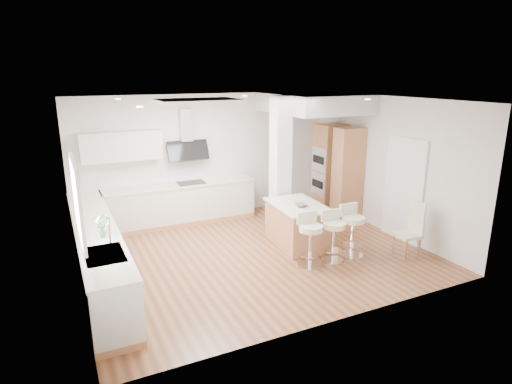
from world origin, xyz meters
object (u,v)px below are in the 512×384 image
bar_stool_b (333,233)px  dining_chair (412,227)px  peninsula (297,224)px  bar_stool_c (352,228)px  bar_stool_a (310,237)px

bar_stool_b → dining_chair: size_ratio=0.89×
peninsula → bar_stool_c: 1.09m
bar_stool_b → dining_chair: dining_chair is taller
bar_stool_a → bar_stool_c: bar_stool_c is taller
bar_stool_a → bar_stool_c: (0.92, 0.04, 0.01)m
peninsula → bar_stool_b: (0.18, -0.92, 0.10)m
dining_chair → bar_stool_c: bearing=157.2°
bar_stool_b → dining_chair: (1.40, -0.44, 0.03)m
bar_stool_a → bar_stool_b: (0.49, 0.00, -0.02)m
dining_chair → bar_stool_b: bearing=166.1°
peninsula → bar_stool_a: bearing=-104.5°
peninsula → bar_stool_c: bearing=-51.4°
peninsula → dining_chair: size_ratio=1.36×
bar_stool_b → bar_stool_a: bearing=-174.0°
peninsula → bar_stool_a: bar_stool_a is taller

